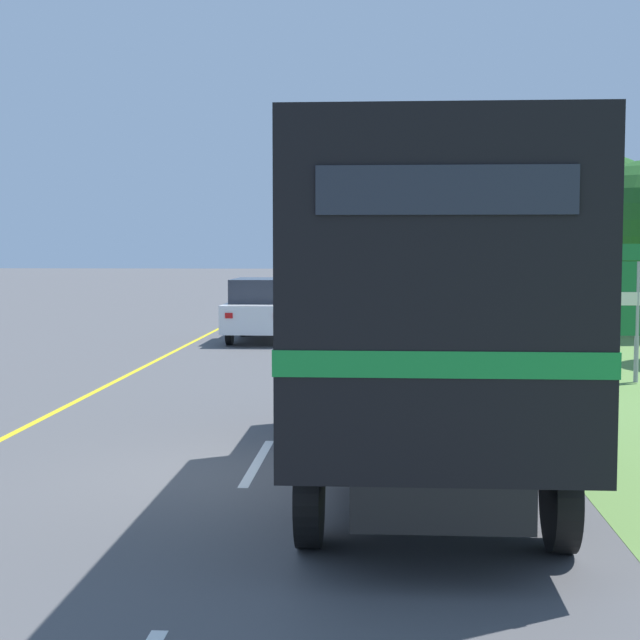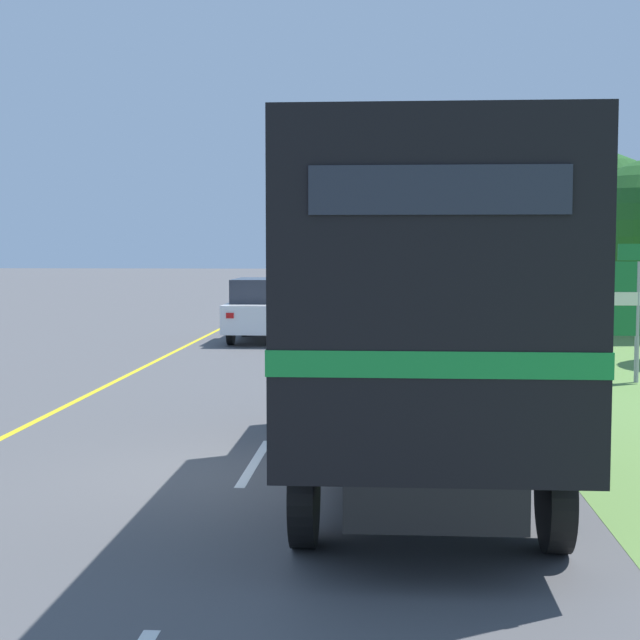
{
  "view_description": "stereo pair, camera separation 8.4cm",
  "coord_description": "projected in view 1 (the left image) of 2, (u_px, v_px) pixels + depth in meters",
  "views": [
    {
      "loc": [
        1.53,
        -11.08,
        2.66
      ],
      "look_at": [
        0.3,
        8.03,
        1.2
      ],
      "focal_mm": 55.0,
      "sensor_mm": 36.0,
      "label": 1
    },
    {
      "loc": [
        1.61,
        -11.08,
        2.66
      ],
      "look_at": [
        0.3,
        8.03,
        1.2
      ],
      "focal_mm": 55.0,
      "sensor_mm": 36.0,
      "label": 2
    }
  ],
  "objects": [
    {
      "name": "ground_plane",
      "position": [
        250.0,
        476.0,
        11.33
      ],
      "size": [
        200.0,
        200.0,
        0.0
      ],
      "primitive_type": "plane",
      "color": "#515154"
    },
    {
      "name": "edge_line_yellow",
      "position": [
        173.0,
        352.0,
        24.49
      ],
      "size": [
        0.12,
        58.14,
        0.01
      ],
      "primitive_type": "cube",
      "color": "yellow",
      "rests_on": "ground"
    },
    {
      "name": "centre_dash_near",
      "position": [
        258.0,
        462.0,
        12.05
      ],
      "size": [
        0.12,
        2.6,
        0.01
      ],
      "primitive_type": "cube",
      "color": "white",
      "rests_on": "ground"
    },
    {
      "name": "centre_dash_mid_a",
      "position": [
        302.0,
        385.0,
        18.62
      ],
      "size": [
        0.12,
        2.6,
        0.01
      ],
      "primitive_type": "cube",
      "color": "white",
      "rests_on": "ground"
    },
    {
      "name": "centre_dash_mid_b",
      "position": [
        323.0,
        349.0,
        25.18
      ],
      "size": [
        0.12,
        2.6,
        0.01
      ],
      "primitive_type": "cube",
      "color": "white",
      "rests_on": "ground"
    },
    {
      "name": "centre_dash_far",
      "position": [
        335.0,
        327.0,
        31.75
      ],
      "size": [
        0.12,
        2.6,
        0.01
      ],
      "primitive_type": "cube",
      "color": "white",
      "rests_on": "ground"
    },
    {
      "name": "centre_dash_farthest",
      "position": [
        344.0,
        313.0,
        38.32
      ],
      "size": [
        0.12,
        2.6,
        0.01
      ],
      "primitive_type": "cube",
      "color": "white",
      "rests_on": "ground"
    },
    {
      "name": "horse_trailer_truck",
      "position": [
        424.0,
        302.0,
        10.74
      ],
      "size": [
        2.56,
        7.8,
        3.71
      ],
      "color": "black",
      "rests_on": "ground"
    },
    {
      "name": "lead_car_white",
      "position": [
        263.0,
        309.0,
        27.31
      ],
      "size": [
        1.8,
        4.13,
        1.74
      ],
      "color": "black",
      "rests_on": "ground"
    },
    {
      "name": "highway_sign",
      "position": [
        597.0,
        299.0,
        18.99
      ],
      "size": [
        2.36,
        0.09,
        2.69
      ],
      "color": "#9E9EA3",
      "rests_on": "ground"
    },
    {
      "name": "roadside_tree_far",
      "position": [
        598.0,
        218.0,
        34.1
      ],
      "size": [
        4.48,
        4.48,
        5.87
      ],
      "color": "#4C3823",
      "rests_on": "ground"
    },
    {
      "name": "delineator_post",
      "position": [
        590.0,
        415.0,
        12.49
      ],
      "size": [
        0.08,
        0.08,
        0.95
      ],
      "color": "white",
      "rests_on": "ground"
    }
  ]
}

